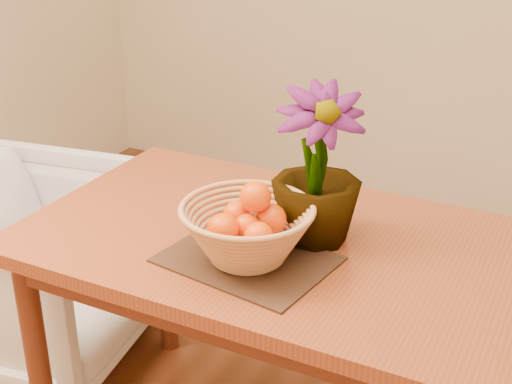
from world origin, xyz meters
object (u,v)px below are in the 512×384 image
at_px(table, 289,269).
at_px(potted_plant, 317,167).
at_px(armchair, 36,259).
at_px(wicker_basket, 247,234).

bearing_deg(table, potted_plant, 29.17).
distance_m(potted_plant, armchair, 1.22).
xyz_separation_m(table, wicker_basket, (-0.05, -0.15, 0.16)).
distance_m(table, armchair, 1.06).
bearing_deg(armchair, table, -104.61).
xyz_separation_m(wicker_basket, potted_plant, (0.10, 0.18, 0.13)).
xyz_separation_m(wicker_basket, armchair, (-0.97, 0.25, -0.45)).
relative_size(wicker_basket, potted_plant, 0.81).
height_order(wicker_basket, armchair, wicker_basket).
xyz_separation_m(potted_plant, armchair, (-1.07, 0.07, -0.58)).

